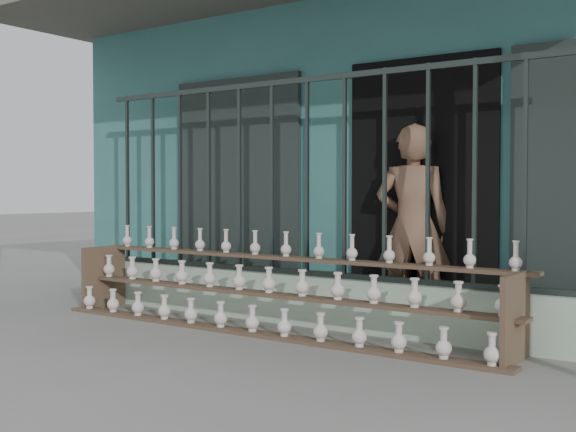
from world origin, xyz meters
The scene contains 6 objects.
ground centered at (0.00, 0.00, 0.00)m, with size 60.00×60.00×0.00m, color slate.
workshop_building centered at (0.00, 4.23, 1.62)m, with size 7.40×6.60×3.21m.
parapet_wall centered at (0.00, 1.30, 0.23)m, with size 5.00×0.20×0.45m, color #AFCCB0.
security_fence centered at (0.00, 1.30, 1.35)m, with size 5.00×0.04×1.80m.
shelf_rack centered at (-0.13, 0.88, 0.36)m, with size 4.50×0.68×0.85m.
elderly_woman centered at (0.87, 1.67, 0.90)m, with size 0.66×0.43×1.80m, color brown.
Camera 1 is at (3.60, -4.14, 1.22)m, focal length 45.00 mm.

